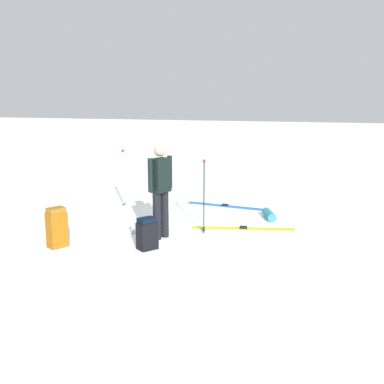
# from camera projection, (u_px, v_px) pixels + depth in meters

# --- Properties ---
(ground_plane) EXTENTS (80.00, 80.00, 0.00)m
(ground_plane) POSITION_uv_depth(u_px,v_px,m) (192.00, 227.00, 8.90)
(ground_plane) COLOR white
(skier_standing) EXTENTS (0.53, 0.34, 1.70)m
(skier_standing) POSITION_uv_depth(u_px,v_px,m) (160.00, 186.00, 8.01)
(skier_standing) COLOR black
(skier_standing) RESTS_ON ground_plane
(ski_pair_near) EXTENTS (0.61, 1.96, 0.05)m
(ski_pair_near) POSITION_uv_depth(u_px,v_px,m) (243.00, 229.00, 8.74)
(ski_pair_near) COLOR gold
(ski_pair_near) RESTS_ON ground_plane
(ski_pair_far) EXTENTS (0.38, 1.83, 0.05)m
(ski_pair_far) POSITION_uv_depth(u_px,v_px,m) (225.00, 206.00, 10.56)
(ski_pair_far) COLOR #2760AD
(ski_pair_far) RESTS_ON ground_plane
(backpack_large_dark) EXTENTS (0.38, 0.37, 0.54)m
(backpack_large_dark) POSITION_uv_depth(u_px,v_px,m) (147.00, 234.00, 7.56)
(backpack_large_dark) COLOR black
(backpack_large_dark) RESTS_ON ground_plane
(backpack_bright) EXTENTS (0.37, 0.33, 0.69)m
(backpack_bright) POSITION_uv_depth(u_px,v_px,m) (57.00, 228.00, 7.64)
(backpack_bright) COLOR #94540F
(backpack_bright) RESTS_ON ground_plane
(backpack_small_spare) EXTENTS (0.39, 0.36, 0.62)m
(backpack_small_spare) POSITION_uv_depth(u_px,v_px,m) (160.00, 206.00, 9.33)
(backpack_small_spare) COLOR navy
(backpack_small_spare) RESTS_ON ground_plane
(ski_poles_planted_near) EXTENTS (0.20, 0.11, 1.37)m
(ski_poles_planted_near) POSITION_uv_depth(u_px,v_px,m) (204.00, 193.00, 8.40)
(ski_poles_planted_near) COLOR black
(ski_poles_planted_near) RESTS_ON ground_plane
(ski_poles_planted_far) EXTENTS (0.19, 0.11, 1.32)m
(ski_poles_planted_far) POSITION_uv_depth(u_px,v_px,m) (124.00, 175.00, 10.44)
(ski_poles_planted_far) COLOR #B6B8B5
(ski_poles_planted_far) RESTS_ON ground_plane
(sleeping_mat_rolled) EXTENTS (0.58, 0.37, 0.18)m
(sleeping_mat_rolled) POSITION_uv_depth(u_px,v_px,m) (269.00, 215.00, 9.47)
(sleeping_mat_rolled) COLOR teal
(sleeping_mat_rolled) RESTS_ON ground_plane
(thermos_bottle) EXTENTS (0.07, 0.07, 0.26)m
(thermos_bottle) POSITION_uv_depth(u_px,v_px,m) (133.00, 227.00, 8.41)
(thermos_bottle) COLOR #B2B1B8
(thermos_bottle) RESTS_ON ground_plane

